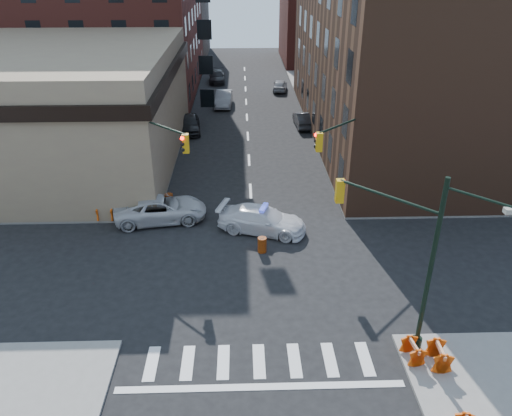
{
  "coord_description": "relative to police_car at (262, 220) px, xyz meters",
  "views": [
    {
      "loc": [
        -0.61,
        -22.49,
        15.36
      ],
      "look_at": [
        0.18,
        3.05,
        2.2
      ],
      "focal_mm": 35.0,
      "sensor_mm": 36.0,
      "label": 1
    }
  ],
  "objects": [
    {
      "name": "bank_building",
      "position": [
        -17.58,
        12.29,
        3.71
      ],
      "size": [
        22.0,
        22.0,
        9.0
      ],
      "primitive_type": "cube",
      "color": "#877658",
      "rests_on": "ground"
    },
    {
      "name": "signal_pole_nw",
      "position": [
        -6.44,
        1.12,
        3.55
      ],
      "size": [
        3.58,
        3.67,
        8.0
      ],
      "rotation": [
        0.0,
        0.0,
        -0.79
      ],
      "color": "black",
      "rests_on": "sidewalk_nw"
    },
    {
      "name": "parked_car_wfar",
      "position": [
        -3.08,
        28.12,
        0.03
      ],
      "size": [
        1.92,
        5.02,
        1.63
      ],
      "primitive_type": "imported",
      "rotation": [
        0.0,
        0.0,
        -0.04
      ],
      "color": "gray",
      "rests_on": "ground"
    },
    {
      "name": "signal_pole_se",
      "position": [
        5.45,
        -9.74,
        3.83
      ],
      "size": [
        5.4,
        5.27,
        8.0
      ],
      "rotation": [
        0.0,
        0.0,
        2.36
      ],
      "color": "black",
      "rests_on": "sidewalk_se"
    },
    {
      "name": "parked_car_wdeep",
      "position": [
        -4.26,
        39.61,
        -0.06
      ],
      "size": [
        2.16,
        5.08,
        1.46
      ],
      "primitive_type": "imported",
      "rotation": [
        0.0,
        0.0,
        0.02
      ],
      "color": "black",
      "rests_on": "ground"
    },
    {
      "name": "sidewalk_ne",
      "position": [
        22.42,
        28.54,
        -0.71
      ],
      "size": [
        34.0,
        54.5,
        0.15
      ],
      "primitive_type": "cube",
      "color": "gray",
      "rests_on": "ground"
    },
    {
      "name": "pedestrian_c",
      "position": [
        -12.03,
        4.29,
        0.26
      ],
      "size": [
        1.13,
        0.89,
        1.8
      ],
      "primitive_type": "imported",
      "rotation": [
        0.0,
        0.0,
        0.5
      ],
      "color": "#1D232C",
      "rests_on": "sidewalk_nw"
    },
    {
      "name": "signal_pole_ne",
      "position": [
        5.25,
        1.14,
        3.55
      ],
      "size": [
        3.67,
        3.58,
        8.0
      ],
      "rotation": [
        0.0,
        0.0,
        -2.36
      ],
      "color": "black",
      "rests_on": "sidewalk_ne"
    },
    {
      "name": "barrel_bank",
      "position": [
        -6.08,
        3.34,
        -0.29
      ],
      "size": [
        0.62,
        0.62,
        1.0
      ],
      "primitive_type": "cylinder",
      "rotation": [
        0.0,
        0.0,
        0.11
      ],
      "color": "#BF4909",
      "rests_on": "ground"
    },
    {
      "name": "barricade_se_b",
      "position": [
        5.82,
        -11.21,
        -0.21
      ],
      "size": [
        0.7,
        1.19,
        0.85
      ],
      "primitive_type": null,
      "rotation": [
        0.0,
        0.0,
        1.7
      ],
      "color": "red",
      "rests_on": "sidewalk_se"
    },
    {
      "name": "filler_ne",
      "position": [
        13.42,
        53.79,
        5.21
      ],
      "size": [
        16.0,
        16.0,
        12.0
      ],
      "primitive_type": "cube",
      "color": "maroon",
      "rests_on": "ground"
    },
    {
      "name": "parked_car_wnear",
      "position": [
        -6.08,
        19.23,
        0.03
      ],
      "size": [
        2.38,
        4.95,
        1.63
      ],
      "primitive_type": "imported",
      "rotation": [
        0.0,
        0.0,
        0.1
      ],
      "color": "black",
      "rests_on": "ground"
    },
    {
      "name": "barricade_nw_a",
      "position": [
        -9.84,
        1.49,
        -0.18
      ],
      "size": [
        1.26,
        0.69,
        0.92
      ],
      "primitive_type": null,
      "rotation": [
        0.0,
        0.0,
        -0.07
      ],
      "color": "red",
      "rests_on": "sidewalk_nw"
    },
    {
      "name": "sidewalk_nw",
      "position": [
        -23.58,
        28.54,
        -0.71
      ],
      "size": [
        34.0,
        54.5,
        0.15
      ],
      "primitive_type": "cube",
      "color": "gray",
      "rests_on": "ground"
    },
    {
      "name": "parked_car_enear",
      "position": [
        4.92,
        20.51,
        -0.05
      ],
      "size": [
        1.79,
        4.52,
        1.46
      ],
      "primitive_type": "imported",
      "rotation": [
        0.0,
        0.0,
        3.2
      ],
      "color": "black",
      "rests_on": "ground"
    },
    {
      "name": "commercial_row_ne",
      "position": [
        12.42,
        18.29,
        6.21
      ],
      "size": [
        14.0,
        34.0,
        14.0
      ],
      "primitive_type": "cube",
      "color": "#4D2E1F",
      "rests_on": "ground"
    },
    {
      "name": "barricade_nw_b",
      "position": [
        -10.14,
        3.36,
        -0.23
      ],
      "size": [
        1.16,
        0.7,
        0.82
      ],
      "primitive_type": null,
      "rotation": [
        0.0,
        0.0,
        -0.15
      ],
      "color": "#F0500B",
      "rests_on": "sidewalk_nw"
    },
    {
      "name": "pedestrian_b",
      "position": [
        -9.68,
        3.42,
        0.31
      ],
      "size": [
        1.0,
        0.82,
        1.9
      ],
      "primitive_type": "imported",
      "rotation": [
        0.0,
        0.0,
        -0.11
      ],
      "color": "black",
      "rests_on": "sidewalk_nw"
    },
    {
      "name": "filler_nw",
      "position": [
        -16.58,
        57.79,
        7.21
      ],
      "size": [
        20.0,
        18.0,
        16.0
      ],
      "primitive_type": "cube",
      "color": "brown",
      "rests_on": "ground"
    },
    {
      "name": "barrel_road",
      "position": [
        -0.1,
        -2.38,
        -0.33
      ],
      "size": [
        0.6,
        0.6,
        0.91
      ],
      "primitive_type": "cylinder",
      "rotation": [
        0.0,
        0.0,
        -0.2
      ],
      "color": "#CB6209",
      "rests_on": "ground"
    },
    {
      "name": "parked_car_efar",
      "position": [
        3.66,
        34.76,
        -0.09
      ],
      "size": [
        2.11,
        4.23,
        1.38
      ],
      "primitive_type": "imported",
      "rotation": [
        0.0,
        0.0,
        3.02
      ],
      "color": "#94959C",
      "rests_on": "ground"
    },
    {
      "name": "pickup",
      "position": [
        -6.38,
        1.59,
        0.02
      ],
      "size": [
        6.13,
        3.53,
        1.61
      ],
      "primitive_type": "imported",
      "rotation": [
        0.0,
        0.0,
        1.73
      ],
      "color": "silver",
      "rests_on": "ground"
    },
    {
      "name": "ground",
      "position": [
        -0.58,
        -4.21,
        -0.79
      ],
      "size": [
        140.0,
        140.0,
        0.0
      ],
      "primitive_type": "plane",
      "color": "black",
      "rests_on": "ground"
    },
    {
      "name": "barricade_se_a",
      "position": [
        6.78,
        -11.57,
        -0.17
      ],
      "size": [
        0.66,
        1.27,
        0.94
      ],
      "primitive_type": null,
      "rotation": [
        0.0,
        0.0,
        1.54
      ],
      "color": "red",
      "rests_on": "sidewalk_se"
    },
    {
      "name": "tree_ne_near",
      "position": [
        6.92,
        21.79,
        2.7
      ],
      "size": [
        3.0,
        3.0,
        4.85
      ],
      "color": "black",
      "rests_on": "sidewalk_ne"
    },
    {
      "name": "pedestrian_a",
      "position": [
        -7.58,
        3.67,
        0.28
      ],
      "size": [
        0.7,
        0.48,
        1.84
      ],
      "primitive_type": "imported",
      "rotation": [
        0.0,
        0.0,
        -0.07
      ],
      "color": "black",
      "rests_on": "sidewalk_nw"
    },
    {
      "name": "tree_ne_far",
      "position": [
        6.92,
        29.79,
        2.7
      ],
      "size": [
        3.0,
        3.0,
        4.85
      ],
      "color": "black",
      "rests_on": "sidewalk_ne"
    },
    {
      "name": "police_car",
      "position": [
        0.0,
        0.0,
        0.0
      ],
      "size": [
        5.83,
        3.76,
        1.57
      ],
      "primitive_type": "imported",
      "rotation": [
        0.0,
        0.0,
        1.26
      ],
      "color": "white",
      "rests_on": "ground"
    }
  ]
}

